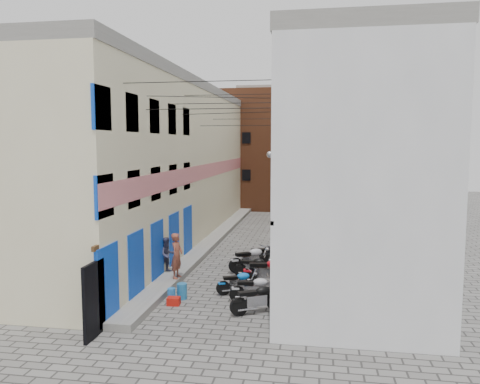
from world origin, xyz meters
The scene contains 21 objects.
ground centered at (0.00, 0.00, 0.00)m, with size 90.00×90.00×0.00m, color #5E5C59.
plinth centered at (-2.05, 13.00, 0.12)m, with size 0.90×26.00×0.25m, color gray.
building_left centered at (-4.98, 12.95, 4.50)m, with size 5.10×27.00×9.00m.
building_right centered at (5.00, 13.00, 4.51)m, with size 5.94×26.00×9.00m.
building_far_brick_left centered at (-2.00, 28.00, 5.00)m, with size 6.00×6.00×10.00m, color brown.
building_far_brick_right centered at (3.00, 30.00, 4.00)m, with size 5.00×6.00×8.00m, color brown.
building_far_concrete centered at (0.00, 34.00, 5.50)m, with size 8.00×5.00×11.00m, color gray.
far_shopfront centered at (0.00, 25.20, 1.20)m, with size 2.00×0.30×2.40m, color black.
overhead_wires centered at (0.00, 7.64, 7.12)m, with size 5.80×13.02×1.32m.
motorcycle_a centered at (1.87, 2.24, 0.55)m, with size 0.60×1.90×1.10m, color black, non-canonical shape.
motorcycle_b centered at (1.63, 3.35, 0.52)m, with size 0.57×1.80×1.04m, color #B7B7BC, non-canonical shape.
motorcycle_c centered at (0.92, 4.09, 0.49)m, with size 0.53×1.69×0.98m, color blue, non-canonical shape.
motorcycle_d centered at (1.90, 5.34, 0.63)m, with size 0.69×2.17×1.26m, color red, non-canonical shape.
motorcycle_e centered at (1.20, 6.35, 0.49)m, with size 0.54×1.70×0.99m, color black, non-canonical shape.
motorcycle_f centered at (0.93, 7.27, 0.60)m, with size 0.66×2.09×1.21m, color #BDBCC1, non-canonical shape.
motorcycle_g centered at (1.46, 8.23, 0.56)m, with size 0.62×1.95×1.13m, color black, non-canonical shape.
person_a centered at (-1.70, 4.92, 1.15)m, with size 0.66×0.43×1.80m, color brown.
person_b centered at (-2.35, 5.68, 0.98)m, with size 0.71×0.55×1.45m, color #393A56.
water_jug_near centered at (-1.32, 3.00, 0.22)m, with size 0.28×0.28×0.44m, color #2777C5.
water_jug_far centered at (-1.00, 3.23, 0.28)m, with size 0.36×0.36×0.56m, color #216CA7.
red_crate centered at (-1.10, 2.56, 0.14)m, with size 0.43×0.33×0.27m, color red.
Camera 1 is at (3.75, -12.52, 5.57)m, focal length 35.00 mm.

